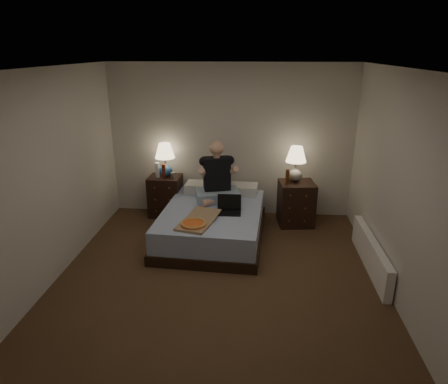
# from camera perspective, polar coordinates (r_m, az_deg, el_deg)

# --- Properties ---
(floor) EXTENTS (4.00, 4.50, 0.00)m
(floor) POSITION_cam_1_polar(r_m,az_deg,el_deg) (5.00, -0.87, -12.76)
(floor) COLOR #523923
(floor) RESTS_ON ground
(ceiling) EXTENTS (4.00, 4.50, 0.00)m
(ceiling) POSITION_cam_1_polar(r_m,az_deg,el_deg) (4.21, -1.06, 17.23)
(ceiling) COLOR white
(ceiling) RESTS_ON ground
(wall_back) EXTENTS (4.00, 0.00, 2.50)m
(wall_back) POSITION_cam_1_polar(r_m,az_deg,el_deg) (6.61, 0.97, 7.23)
(wall_back) COLOR silver
(wall_back) RESTS_ON ground
(wall_front) EXTENTS (4.00, 0.00, 2.50)m
(wall_front) POSITION_cam_1_polar(r_m,az_deg,el_deg) (2.45, -6.34, -16.29)
(wall_front) COLOR silver
(wall_front) RESTS_ON ground
(wall_left) EXTENTS (0.00, 4.50, 2.50)m
(wall_left) POSITION_cam_1_polar(r_m,az_deg,el_deg) (5.05, -24.18, 1.45)
(wall_left) COLOR silver
(wall_left) RESTS_ON ground
(wall_right) EXTENTS (0.00, 4.50, 2.50)m
(wall_right) POSITION_cam_1_polar(r_m,az_deg,el_deg) (4.70, 24.08, 0.20)
(wall_right) COLOR silver
(wall_right) RESTS_ON ground
(bed) EXTENTS (1.52, 1.96, 0.47)m
(bed) POSITION_cam_1_polar(r_m,az_deg,el_deg) (5.96, -1.65, -4.54)
(bed) COLOR #6282C4
(bed) RESTS_ON floor
(nightstand_left) EXTENTS (0.54, 0.49, 0.68)m
(nightstand_left) POSITION_cam_1_polar(r_m,az_deg,el_deg) (6.83, -8.31, -0.50)
(nightstand_left) COLOR black
(nightstand_left) RESTS_ON floor
(nightstand_right) EXTENTS (0.59, 0.55, 0.70)m
(nightstand_right) POSITION_cam_1_polar(r_m,az_deg,el_deg) (6.50, 10.25, -1.61)
(nightstand_right) COLOR black
(nightstand_right) RESTS_ON floor
(lamp_left) EXTENTS (0.40, 0.40, 0.56)m
(lamp_left) POSITION_cam_1_polar(r_m,az_deg,el_deg) (6.64, -8.40, 4.53)
(lamp_left) COLOR #295897
(lamp_left) RESTS_ON nightstand_left
(lamp_right) EXTENTS (0.33, 0.33, 0.56)m
(lamp_right) POSITION_cam_1_polar(r_m,az_deg,el_deg) (6.37, 10.20, 3.95)
(lamp_right) COLOR #999891
(lamp_right) RESTS_ON nightstand_right
(water_bottle) EXTENTS (0.07, 0.07, 0.25)m
(water_bottle) POSITION_cam_1_polar(r_m,az_deg,el_deg) (6.66, -9.48, 3.12)
(water_bottle) COLOR silver
(water_bottle) RESTS_ON nightstand_left
(soda_can) EXTENTS (0.07, 0.07, 0.10)m
(soda_can) POSITION_cam_1_polar(r_m,az_deg,el_deg) (6.60, -7.35, 2.39)
(soda_can) COLOR #9E9E99
(soda_can) RESTS_ON nightstand_left
(beer_bottle_left) EXTENTS (0.06, 0.06, 0.23)m
(beer_bottle_left) POSITION_cam_1_polar(r_m,az_deg,el_deg) (6.61, -8.59, 2.96)
(beer_bottle_left) COLOR #62200E
(beer_bottle_left) RESTS_ON nightstand_left
(beer_bottle_right) EXTENTS (0.06, 0.06, 0.23)m
(beer_bottle_right) POSITION_cam_1_polar(r_m,az_deg,el_deg) (6.26, 9.05, 2.17)
(beer_bottle_right) COLOR #5A2C0C
(beer_bottle_right) RESTS_ON nightstand_right
(person) EXTENTS (0.77, 0.66, 0.93)m
(person) POSITION_cam_1_polar(r_m,az_deg,el_deg) (6.05, -0.96, 2.94)
(person) COLOR black
(person) RESTS_ON bed
(laptop) EXTENTS (0.35, 0.29, 0.24)m
(laptop) POSITION_cam_1_polar(r_m,az_deg,el_deg) (5.67, 0.70, -1.93)
(laptop) COLOR black
(laptop) RESTS_ON bed
(pizza_box) EXTENTS (0.58, 0.84, 0.08)m
(pizza_box) POSITION_cam_1_polar(r_m,az_deg,el_deg) (5.28, -4.38, -4.63)
(pizza_box) COLOR #A18361
(pizza_box) RESTS_ON bed
(radiator) EXTENTS (0.10, 1.60, 0.40)m
(radiator) POSITION_cam_1_polar(r_m,az_deg,el_deg) (5.53, 20.23, -8.30)
(radiator) COLOR white
(radiator) RESTS_ON floor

